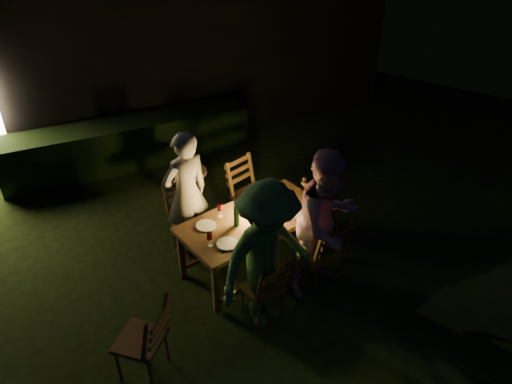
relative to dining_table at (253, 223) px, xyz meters
name	(u,v)px	position (x,y,z in m)	size (l,w,h in m)	color
garden_envelope	(118,36)	(-0.36, 5.78, 0.89)	(40.00, 40.00, 3.20)	black
dining_table	(253,223)	(0.00, 0.00, 0.00)	(2.00, 1.32, 0.77)	#4C2F19
chair_near_left	(264,298)	(-0.26, -0.85, -0.41)	(0.49, 0.52, 0.91)	#4C2F19
chair_near_right	(320,263)	(0.62, -0.64, -0.37)	(0.54, 0.57, 1.06)	#4C2F19
chair_far_left	(191,230)	(-0.62, 0.64, -0.37)	(0.58, 0.61, 1.06)	#4C2F19
chair_far_right	(250,205)	(0.35, 0.88, -0.37)	(0.61, 0.63, 1.04)	#4C2F19
chair_end	(321,214)	(1.20, 0.29, -0.42)	(0.50, 0.47, 0.90)	#4C2F19
chair_spare	(144,351)	(-1.69, -1.04, -0.38)	(0.67, 0.67, 1.02)	#4C2F19
person_house_side	(186,194)	(-0.63, 0.69, 0.19)	(0.64, 0.42, 1.76)	beige
person_opp_right	(327,224)	(0.63, -0.69, 0.25)	(0.92, 0.72, 1.89)	#B47B9B
person_opp_left	(267,257)	(-0.24, -0.90, 0.23)	(1.19, 0.68, 1.84)	#3D7239
lantern	(254,204)	(0.04, 0.06, 0.23)	(0.16, 0.16, 0.35)	white
plate_far_left	(206,226)	(-0.59, 0.08, 0.08)	(0.25, 0.25, 0.01)	white
plate_near_left	(227,244)	(-0.48, -0.34, 0.08)	(0.25, 0.25, 0.01)	white
plate_far_right	(270,197)	(0.39, 0.32, 0.08)	(0.25, 0.25, 0.01)	white
plate_near_right	(292,212)	(0.49, -0.11, 0.08)	(0.25, 0.25, 0.01)	white
wineglass_a	(220,211)	(-0.36, 0.20, 0.16)	(0.06, 0.06, 0.18)	#59070F
wineglass_b	(210,240)	(-0.67, -0.29, 0.16)	(0.06, 0.06, 0.18)	#59070F
wineglass_c	(286,214)	(0.36, -0.20, 0.16)	(0.06, 0.06, 0.18)	#59070F
wineglass_d	(282,189)	(0.56, 0.32, 0.16)	(0.06, 0.06, 0.18)	#59070F
wineglass_e	(262,227)	(-0.03, -0.32, 0.16)	(0.06, 0.06, 0.18)	silver
bottle_table	(237,216)	(-0.24, -0.06, 0.22)	(0.07, 0.07, 0.28)	#0F471E
napkin_left	(260,235)	(-0.07, -0.35, 0.08)	(0.18, 0.14, 0.01)	red
napkin_right	(302,213)	(0.61, -0.16, 0.08)	(0.18, 0.14, 0.01)	red
phone	(226,250)	(-0.53, -0.44, 0.08)	(0.14, 0.07, 0.01)	black
side_table	(189,176)	(-0.34, 1.53, -0.07)	(0.52, 0.52, 0.71)	olive
ice_bucket	(188,164)	(-0.34, 1.53, 0.13)	(0.30, 0.30, 0.22)	#A5A8AD
bottle_bucket_a	(185,163)	(-0.39, 1.49, 0.18)	(0.07, 0.07, 0.32)	#0F471E
bottle_bucket_b	(190,159)	(-0.29, 1.57, 0.18)	(0.07, 0.07, 0.32)	#0F471E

